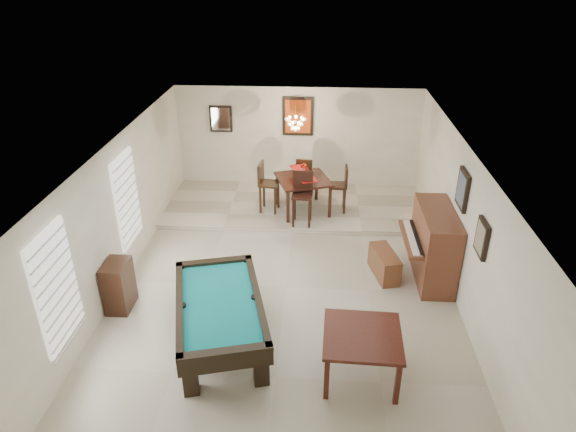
# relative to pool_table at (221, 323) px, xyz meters

# --- Properties ---
(ground_plane) EXTENTS (6.00, 9.00, 0.02)m
(ground_plane) POSITION_rel_pool_table_xyz_m (0.90, 1.57, -0.40)
(ground_plane) COLOR beige
(wall_back) EXTENTS (6.00, 0.04, 2.60)m
(wall_back) POSITION_rel_pool_table_xyz_m (0.90, 6.07, 0.91)
(wall_back) COLOR silver
(wall_back) RESTS_ON ground_plane
(wall_left) EXTENTS (0.04, 9.00, 2.60)m
(wall_left) POSITION_rel_pool_table_xyz_m (-2.10, 1.57, 0.91)
(wall_left) COLOR silver
(wall_left) RESTS_ON ground_plane
(wall_right) EXTENTS (0.04, 9.00, 2.60)m
(wall_right) POSITION_rel_pool_table_xyz_m (3.90, 1.57, 0.91)
(wall_right) COLOR silver
(wall_right) RESTS_ON ground_plane
(ceiling) EXTENTS (6.00, 9.00, 0.04)m
(ceiling) POSITION_rel_pool_table_xyz_m (0.90, 1.57, 2.21)
(ceiling) COLOR white
(ceiling) RESTS_ON wall_back
(dining_step) EXTENTS (6.00, 2.50, 0.12)m
(dining_step) POSITION_rel_pool_table_xyz_m (0.90, 4.82, -0.33)
(dining_step) COLOR beige
(dining_step) RESTS_ON ground_plane
(window_left_front) EXTENTS (0.06, 1.00, 1.70)m
(window_left_front) POSITION_rel_pool_table_xyz_m (-2.07, -0.63, 1.01)
(window_left_front) COLOR white
(window_left_front) RESTS_ON wall_left
(window_left_rear) EXTENTS (0.06, 1.00, 1.70)m
(window_left_rear) POSITION_rel_pool_table_xyz_m (-2.07, 2.17, 1.01)
(window_left_rear) COLOR white
(window_left_rear) RESTS_ON wall_left
(pool_table) EXTENTS (1.81, 2.58, 0.78)m
(pool_table) POSITION_rel_pool_table_xyz_m (0.00, 0.00, 0.00)
(pool_table) COLOR black
(pool_table) RESTS_ON ground_plane
(square_table) EXTENTS (1.12, 1.12, 0.75)m
(square_table) POSITION_rel_pool_table_xyz_m (2.10, -0.56, -0.02)
(square_table) COLOR #35140D
(square_table) RESTS_ON ground_plane
(upright_piano) EXTENTS (0.91, 1.62, 1.35)m
(upright_piano) POSITION_rel_pool_table_xyz_m (3.42, 2.10, 0.29)
(upright_piano) COLOR brown
(upright_piano) RESTS_ON ground_plane
(piano_bench) EXTENTS (0.55, 0.95, 0.49)m
(piano_bench) POSITION_rel_pool_table_xyz_m (2.72, 2.08, -0.14)
(piano_bench) COLOR brown
(piano_bench) RESTS_ON ground_plane
(apothecary_chest) EXTENTS (0.39, 0.58, 0.87)m
(apothecary_chest) POSITION_rel_pool_table_xyz_m (-1.88, 0.80, 0.05)
(apothecary_chest) COLOR black
(apothecary_chest) RESTS_ON ground_plane
(dining_table) EXTENTS (1.40, 1.40, 0.92)m
(dining_table) POSITION_rel_pool_table_xyz_m (1.10, 4.49, 0.19)
(dining_table) COLOR black
(dining_table) RESTS_ON dining_step
(flower_vase) EXTENTS (0.15, 0.15, 0.24)m
(flower_vase) POSITION_rel_pool_table_xyz_m (1.10, 4.49, 0.77)
(flower_vase) COLOR #A51A0E
(flower_vase) RESTS_ON dining_table
(dining_chair_south) EXTENTS (0.45, 0.45, 1.17)m
(dining_chair_south) POSITION_rel_pool_table_xyz_m (1.10, 3.83, 0.32)
(dining_chair_south) COLOR black
(dining_chair_south) RESTS_ON dining_step
(dining_chair_north) EXTENTS (0.42, 0.42, 1.03)m
(dining_chair_north) POSITION_rel_pool_table_xyz_m (1.12, 5.23, 0.25)
(dining_chair_north) COLOR black
(dining_chair_north) RESTS_ON dining_step
(dining_chair_west) EXTENTS (0.48, 0.48, 1.15)m
(dining_chair_west) POSITION_rel_pool_table_xyz_m (0.33, 4.44, 0.31)
(dining_chair_west) COLOR black
(dining_chair_west) RESTS_ON dining_step
(dining_chair_east) EXTENTS (0.40, 0.40, 1.08)m
(dining_chair_east) POSITION_rel_pool_table_xyz_m (1.88, 4.54, 0.27)
(dining_chair_east) COLOR black
(dining_chair_east) RESTS_ON dining_step
(chandelier) EXTENTS (0.44, 0.44, 0.60)m
(chandelier) POSITION_rel_pool_table_xyz_m (0.90, 4.77, 1.81)
(chandelier) COLOR #FFE5B2
(chandelier) RESTS_ON ceiling
(back_painting) EXTENTS (0.75, 0.06, 0.95)m
(back_painting) POSITION_rel_pool_table_xyz_m (0.90, 6.03, 1.51)
(back_painting) COLOR #D84C14
(back_painting) RESTS_ON wall_back
(back_mirror) EXTENTS (0.55, 0.06, 0.65)m
(back_mirror) POSITION_rel_pool_table_xyz_m (-1.00, 6.03, 1.41)
(back_mirror) COLOR white
(back_mirror) RESTS_ON wall_back
(right_picture_upper) EXTENTS (0.06, 0.55, 0.65)m
(right_picture_upper) POSITION_rel_pool_table_xyz_m (3.86, 1.87, 1.51)
(right_picture_upper) COLOR slate
(right_picture_upper) RESTS_ON wall_right
(right_picture_lower) EXTENTS (0.06, 0.45, 0.55)m
(right_picture_lower) POSITION_rel_pool_table_xyz_m (3.86, 0.57, 1.31)
(right_picture_lower) COLOR gray
(right_picture_lower) RESTS_ON wall_right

